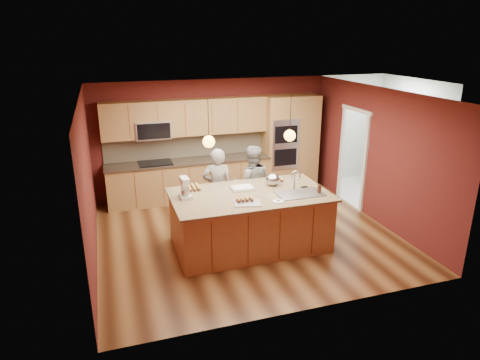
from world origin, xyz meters
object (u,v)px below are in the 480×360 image
object	(u,v)px
island	(251,220)
stand_mixer	(185,189)
person_right	(252,184)
mixing_bowl	(273,180)
person_left	(217,188)

from	to	relation	value
island	stand_mixer	bearing A→B (deg)	172.12
person_right	mixing_bowl	distance (m)	0.81
island	stand_mixer	size ratio (longest dim) A/B	7.60
stand_mixer	person_right	bearing A→B (deg)	25.59
person_right	mixing_bowl	size ratio (longest dim) A/B	5.86
person_right	stand_mixer	world-z (taller)	person_right
person_left	island	bearing A→B (deg)	118.46
island	person_left	world-z (taller)	person_left
island	mixing_bowl	xyz separation A→B (m)	(0.53, 0.30, 0.60)
island	person_right	distance (m)	1.13
person_left	person_right	size ratio (longest dim) A/B	1.00
person_left	mixing_bowl	bearing A→B (deg)	150.32
island	person_right	size ratio (longest dim) A/B	1.72
island	person_right	xyz separation A→B (m)	(0.38, 1.02, 0.28)
island	stand_mixer	xyz separation A→B (m)	(-1.13, 0.16, 0.65)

